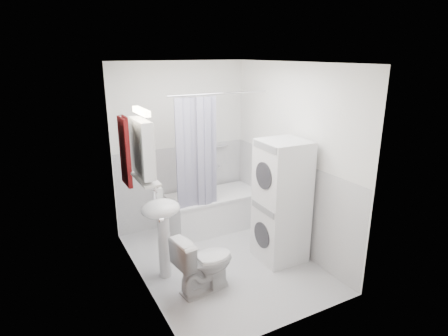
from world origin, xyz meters
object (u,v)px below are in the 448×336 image
sink (162,221)px  washer_dryer (281,201)px  bathtub (216,209)px  toilet (204,263)px

sink → washer_dryer: washer_dryer is taller
bathtub → toilet: 1.56m
bathtub → toilet: toilet is taller
washer_dryer → toilet: bearing=-169.9°
bathtub → sink: (-1.11, -0.87, 0.42)m
bathtub → toilet: size_ratio=2.03×
bathtub → washer_dryer: size_ratio=0.90×
toilet → washer_dryer: bearing=-88.6°
sink → toilet: 0.66m
washer_dryer → toilet: (-1.13, -0.17, -0.43)m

